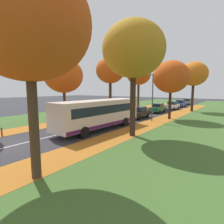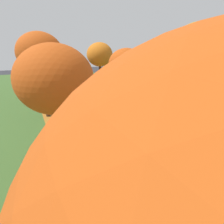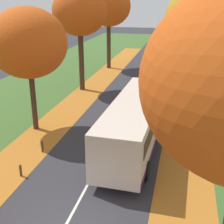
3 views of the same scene
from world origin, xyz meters
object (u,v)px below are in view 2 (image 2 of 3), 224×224
tree_left_mid (40,54)px  bollard_fourth (104,171)px  bus (152,126)px  car_green_following (88,95)px  tree_left_far (36,52)px  tree_right_mid (126,65)px  car_black_lead (108,108)px  car_grey_trailing (63,78)px  tree_right_far (100,55)px  bollard_third (125,201)px  tree_right_near (199,54)px  tree_left_near (55,80)px  car_white_third_in_line (79,87)px  car_blue_fourth_in_line (71,83)px  streetlamp_right (128,84)px

tree_left_mid → bollard_fourth: bearing=-82.0°
bus → car_green_following: (-0.25, 15.93, -0.89)m
tree_left_far → tree_right_mid: 14.60m
car_black_lead → car_grey_trailing: bearing=90.2°
tree_right_far → bollard_third: bearing=-109.9°
tree_right_near → tree_right_mid: tree_right_near is taller
tree_right_near → car_green_following: size_ratio=2.27×
bollard_third → car_grey_trailing: size_ratio=0.15×
tree_left_near → tree_right_near: size_ratio=0.83×
car_white_third_in_line → car_grey_trailing: (-0.39, 13.47, 0.00)m
car_white_third_in_line → car_grey_trailing: bearing=91.6°
tree_left_near → car_grey_trailing: (6.93, 34.72, -5.00)m
car_black_lead → car_blue_fourth_in_line: 19.80m
bollard_third → streetlamp_right: size_ratio=0.11×
tree_left_far → car_green_following: bearing=-36.9°
tree_left_mid → tree_left_far: tree_left_far is taller
tree_right_far → car_black_lead: (-4.26, -12.72, -6.00)m
tree_left_near → streetlamp_right: tree_left_near is taller
bus → tree_left_near: bearing=170.1°
tree_left_far → car_grey_trailing: 17.76m
tree_right_near → car_black_lead: 11.65m
bus → car_grey_trailing: size_ratio=2.48×
car_green_following → car_blue_fourth_in_line: 12.47m
tree_right_mid → bollard_third: tree_right_mid is taller
tree_right_mid → bollard_fourth: bearing=-125.2°
car_green_following → car_white_third_in_line: same height
car_white_third_in_line → car_blue_fourth_in_line: 5.90m
car_green_following → tree_left_mid: bearing=-143.8°
streetlamp_right → car_grey_trailing: bearing=94.5°
bollard_fourth → car_black_lead: size_ratio=0.17×
bollard_fourth → streetlamp_right: (7.25, 9.32, 3.38)m
streetlamp_right → bus: size_ratio=0.57×
tree_left_mid → car_white_third_in_line: 15.00m
tree_left_near → tree_right_mid: bearing=41.2°
tree_left_mid → bus: tree_left_mid is taller
tree_right_mid → bollard_fourth: 16.15m
car_black_lead → tree_right_mid: bearing=28.7°
tree_right_near → tree_right_far: 21.51m
tree_left_near → bollard_fourth: (1.92, -3.08, -5.46)m
tree_right_near → tree_left_mid: bearing=134.3°
tree_left_near → streetlamp_right: 11.30m
bollard_third → car_green_following: car_green_following is taller
bus → tree_right_near: bearing=-2.8°
bus → car_black_lead: bearing=90.4°
tree_right_mid → car_white_third_in_line: size_ratio=1.86×
tree_left_far → bollard_fourth: tree_left_far is taller
tree_left_mid → car_white_third_in_line: (7.19, 11.49, -6.43)m
tree_left_near → bollard_third: bearing=-70.9°
tree_right_near → tree_right_mid: size_ratio=1.23×
tree_right_near → bus: 6.88m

